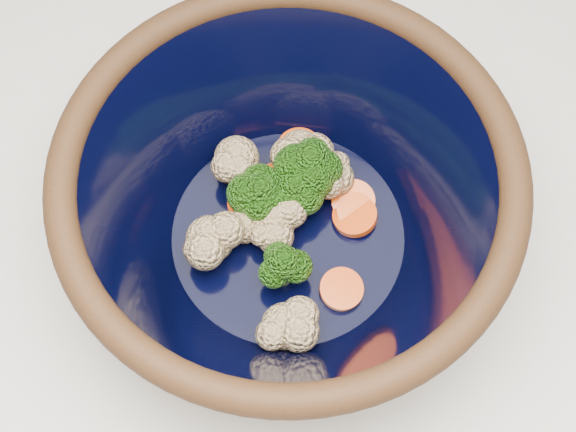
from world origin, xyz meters
TOP-DOWN VIEW (x-y plane):
  - mixing_bowl at (-0.11, 0.04)m, footprint 0.36×0.36m
  - vegetable_pile at (-0.12, 0.06)m, footprint 0.13×0.18m

SIDE VIEW (x-z plane):
  - vegetable_pile at x=-0.12m, z-range 0.92..0.98m
  - mixing_bowl at x=-0.11m, z-range 0.91..1.04m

